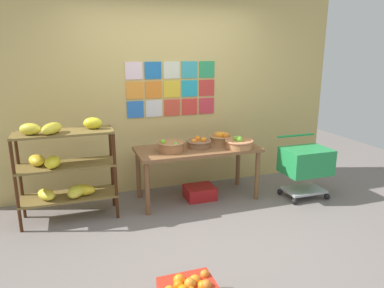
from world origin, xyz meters
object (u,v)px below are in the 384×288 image
Objects in this scene: fruit_basket_centre at (171,146)px; shopping_cart at (306,163)px; banana_shelf_unit at (64,166)px; fruit_basket_back_left at (221,138)px; display_table at (197,154)px; fruit_basket_left at (239,143)px; fruit_basket_right at (199,143)px; produce_crate_under_table at (200,192)px.

fruit_basket_centre is 1.77m from shopping_cart.
banana_shelf_unit is 3.78× the size of fruit_basket_back_left.
display_table is 5.09× the size of fruit_basket_back_left.
fruit_basket_centre is at bearing 172.20° from fruit_basket_left.
fruit_basket_centre is (1.25, 0.04, 0.11)m from banana_shelf_unit.
produce_crate_under_table is (-0.00, -0.05, -0.66)m from fruit_basket_right.
fruit_basket_right is at bearing 89.95° from produce_crate_under_table.
banana_shelf_unit is 3.55× the size of fruit_basket_centre.
display_table is at bearing -157.78° from fruit_basket_back_left.
fruit_basket_back_left is at bearing 139.81° from shopping_cart.
produce_crate_under_table is (1.64, 0.07, -0.56)m from banana_shelf_unit.
fruit_basket_back_left is 0.78m from produce_crate_under_table.
fruit_basket_centre reaches higher than shopping_cart.
fruit_basket_left reaches higher than shopping_cart.
fruit_basket_back_left is at bearing 26.80° from produce_crate_under_table.
banana_shelf_unit is 1.73m from produce_crate_under_table.
display_table is at bearing 135.34° from produce_crate_under_table.
banana_shelf_unit is 0.74× the size of display_table.
fruit_basket_centre is at bearing 159.27° from shopping_cart.
fruit_basket_left reaches higher than fruit_basket_right.
fruit_basket_centre is 0.41× the size of shopping_cart.
fruit_basket_right is at bearing -159.68° from fruit_basket_back_left.
fruit_basket_centre is (-0.76, -0.22, 0.00)m from fruit_basket_back_left.
fruit_basket_centre reaches higher than fruit_basket_back_left.
fruit_basket_right reaches higher than shopping_cart.
produce_crate_under_table is (0.03, -0.02, -0.52)m from display_table.
shopping_cart is at bearing -12.15° from fruit_basket_centre.
fruit_basket_left is (0.87, -0.12, -0.01)m from fruit_basket_centre.
fruit_basket_left reaches higher than display_table.
produce_crate_under_table is at bearing -90.05° from fruit_basket_right.
fruit_basket_centre is (-0.37, -0.06, 0.15)m from display_table.
produce_crate_under_table is 0.48× the size of shopping_cart.
fruit_basket_right is (-0.37, -0.14, -0.01)m from fruit_basket_back_left.
fruit_basket_left is at bearing -17.80° from produce_crate_under_table.
fruit_basket_right is (0.03, 0.02, 0.14)m from display_table.
display_table is 0.40m from fruit_basket_centre.
fruit_basket_centre is at bearing -175.24° from produce_crate_under_table.
shopping_cart is (2.96, -0.33, -0.18)m from banana_shelf_unit.
fruit_basket_back_left is 0.39m from fruit_basket_right.
fruit_basket_left is at bearing 154.95° from shopping_cart.
shopping_cart reaches higher than display_table.
produce_crate_under_table is at bearing -153.20° from fruit_basket_back_left.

